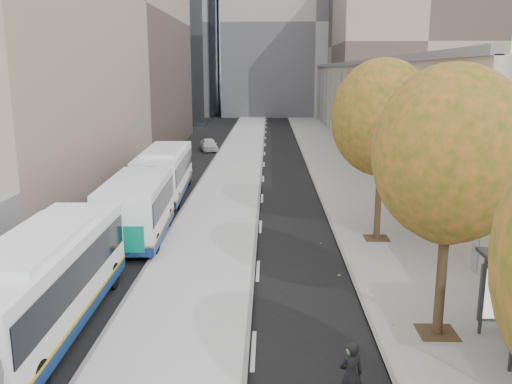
{
  "coord_description": "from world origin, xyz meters",
  "views": [
    {
      "loc": [
        -1.26,
        -1.4,
        7.42
      ],
      "look_at": [
        -1.78,
        20.58,
        2.5
      ],
      "focal_mm": 38.0,
      "sensor_mm": 36.0,
      "label": 1
    }
  ],
  "objects": [
    {
      "name": "building_tan",
      "position": [
        15.5,
        64.0,
        4.0
      ],
      "size": [
        18.0,
        92.0,
        8.0
      ],
      "primitive_type": "cube",
      "color": "gray",
      "rests_on": "ground"
    },
    {
      "name": "tree_c",
      "position": [
        3.6,
        13.0,
        5.25
      ],
      "size": [
        4.2,
        4.2,
        7.28
      ],
      "color": "#301E13",
      "rests_on": "sidewalk"
    },
    {
      "name": "tree_d",
      "position": [
        3.6,
        22.0,
        5.47
      ],
      "size": [
        4.4,
        4.4,
        7.6
      ],
      "color": "#301E13",
      "rests_on": "sidewalk"
    },
    {
      "name": "bus_far",
      "position": [
        -7.35,
        26.78,
        1.51
      ],
      "size": [
        3.24,
        16.73,
        2.77
      ],
      "rotation": [
        0.0,
        0.0,
        0.05
      ],
      "color": "white",
      "rests_on": "ground"
    },
    {
      "name": "building_far_block",
      "position": [
        6.0,
        96.0,
        15.0
      ],
      "size": [
        30.0,
        18.0,
        30.0
      ],
      "primitive_type": "cube",
      "color": "#A9A29C",
      "rests_on": "ground"
    },
    {
      "name": "distant_car",
      "position": [
        -6.95,
        49.57,
        0.6
      ],
      "size": [
        2.22,
        3.77,
        1.21
      ],
      "primitive_type": "imported",
      "rotation": [
        0.0,
        0.0,
        0.24
      ],
      "color": "silver",
      "rests_on": "ground"
    },
    {
      "name": "bus_platform",
      "position": [
        -3.88,
        35.0,
        0.07
      ],
      "size": [
        4.25,
        150.0,
        0.15
      ],
      "primitive_type": "cube",
      "color": "#B8B8B8",
      "rests_on": "ground"
    },
    {
      "name": "sidewalk",
      "position": [
        4.12,
        35.0,
        0.04
      ],
      "size": [
        4.75,
        150.0,
        0.08
      ],
      "primitive_type": "cube",
      "color": "gray",
      "rests_on": "ground"
    }
  ]
}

